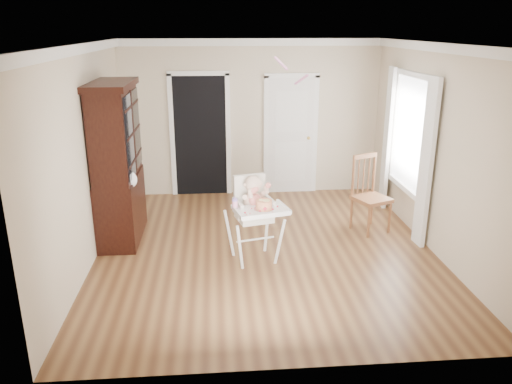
{
  "coord_description": "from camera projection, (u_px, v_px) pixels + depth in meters",
  "views": [
    {
      "loc": [
        -0.64,
        -6.17,
        2.9
      ],
      "look_at": [
        -0.16,
        -0.39,
        0.96
      ],
      "focal_mm": 35.0,
      "sensor_mm": 36.0,
      "label": 1
    }
  ],
  "objects": [
    {
      "name": "crown_molding",
      "position": [
        266.0,
        49.0,
        5.97
      ],
      "size": [
        4.5,
        5.0,
        0.12
      ],
      "primitive_type": null,
      "color": "white",
      "rests_on": "ceiling"
    },
    {
      "name": "sippy_cup",
      "position": [
        235.0,
        203.0,
        6.04
      ],
      "size": [
        0.07,
        0.07,
        0.17
      ],
      "rotation": [
        0.0,
        0.0,
        0.25
      ],
      "color": "pink",
      "rests_on": "high_chair"
    },
    {
      "name": "cake",
      "position": [
        264.0,
        205.0,
        6.04
      ],
      "size": [
        0.25,
        0.25,
        0.12
      ],
      "color": "silver",
      "rests_on": "high_chair"
    },
    {
      "name": "wall_left",
      "position": [
        86.0,
        157.0,
        6.2
      ],
      "size": [
        0.0,
        5.0,
        5.0
      ],
      "primitive_type": "plane",
      "rotation": [
        1.57,
        0.0,
        1.57
      ],
      "color": "#C1B197",
      "rests_on": "floor"
    },
    {
      "name": "wall_back",
      "position": [
        251.0,
        119.0,
        8.74
      ],
      "size": [
        4.5,
        0.0,
        4.5
      ],
      "primitive_type": "plane",
      "rotation": [
        1.57,
        0.0,
        0.0
      ],
      "color": "#C1B197",
      "rests_on": "floor"
    },
    {
      "name": "high_chair",
      "position": [
        254.0,
        209.0,
        6.29
      ],
      "size": [
        0.81,
        0.93,
        1.13
      ],
      "rotation": [
        0.0,
        0.0,
        0.25
      ],
      "color": "white",
      "rests_on": "floor"
    },
    {
      "name": "baby",
      "position": [
        254.0,
        196.0,
        6.27
      ],
      "size": [
        0.37,
        0.27,
        0.51
      ],
      "rotation": [
        0.0,
        0.0,
        0.25
      ],
      "color": "beige",
      "rests_on": "high_chair"
    },
    {
      "name": "china_cabinet",
      "position": [
        118.0,
        163.0,
        6.85
      ],
      "size": [
        0.58,
        1.31,
        2.21
      ],
      "color": "black",
      "rests_on": "floor"
    },
    {
      "name": "streamer",
      "position": [
        281.0,
        63.0,
        6.73
      ],
      "size": [
        0.13,
        0.48,
        0.15
      ],
      "primitive_type": null,
      "rotation": [
        0.26,
        0.0,
        0.22
      ],
      "color": "pink",
      "rests_on": "ceiling"
    },
    {
      "name": "window_right",
      "position": [
        408.0,
        141.0,
        7.33
      ],
      "size": [
        0.13,
        1.84,
        2.3
      ],
      "color": "white",
      "rests_on": "wall_right"
    },
    {
      "name": "ceiling",
      "position": [
        267.0,
        43.0,
        5.95
      ],
      "size": [
        5.0,
        5.0,
        0.0
      ],
      "primitive_type": "plane",
      "rotation": [
        3.14,
        0.0,
        0.0
      ],
      "color": "white",
      "rests_on": "wall_back"
    },
    {
      "name": "dining_chair",
      "position": [
        370.0,
        196.0,
        7.31
      ],
      "size": [
        0.61,
        0.61,
        1.13
      ],
      "rotation": [
        0.0,
        0.0,
        0.41
      ],
      "color": "brown",
      "rests_on": "floor"
    },
    {
      "name": "wall_right",
      "position": [
        436.0,
        150.0,
        6.55
      ],
      "size": [
        0.0,
        5.0,
        5.0
      ],
      "primitive_type": "plane",
      "rotation": [
        1.57,
        0.0,
        -1.57
      ],
      "color": "#C1B197",
      "rests_on": "floor"
    },
    {
      "name": "closet_door",
      "position": [
        291.0,
        137.0,
        8.88
      ],
      "size": [
        0.96,
        0.09,
        2.13
      ],
      "color": "white",
      "rests_on": "wall_back"
    },
    {
      "name": "doorway",
      "position": [
        200.0,
        133.0,
        8.73
      ],
      "size": [
        1.06,
        0.05,
        2.22
      ],
      "color": "black",
      "rests_on": "wall_back"
    },
    {
      "name": "floor",
      "position": [
        265.0,
        249.0,
        6.81
      ],
      "size": [
        5.0,
        5.0,
        0.0
      ],
      "primitive_type": "plane",
      "color": "#54321C",
      "rests_on": "ground"
    }
  ]
}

